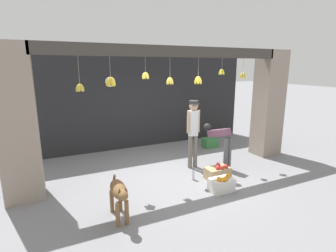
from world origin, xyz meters
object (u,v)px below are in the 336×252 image
water_bottle (193,175)px  fruit_crate_oranges (222,184)px  fruit_crate_apples (218,172)px  wall_clock (110,82)px  worker_stooping (220,140)px  produce_box_green (210,143)px  dog (119,192)px  shopkeeper (193,128)px

water_bottle → fruit_crate_oranges: bearing=-72.1°
fruit_crate_apples → wall_clock: (-1.70, 3.14, 1.97)m
fruit_crate_oranges → fruit_crate_apples: (0.32, 0.56, -0.00)m
worker_stooping → wall_clock: 3.64m
produce_box_green → water_bottle: size_ratio=1.70×
fruit_crate_oranges → water_bottle: 0.79m
dog → worker_stooping: bearing=114.4°
wall_clock → dog: bearing=-102.3°
produce_box_green → water_bottle: (-1.78, -1.93, -0.03)m
fruit_crate_apples → wall_clock: size_ratio=1.80×
fruit_crate_apples → produce_box_green: 2.44m
wall_clock → produce_box_green: bearing=-19.4°
fruit_crate_apples → produce_box_green: (1.22, 2.12, 0.00)m
shopkeeper → wall_clock: wall_clock is taller
shopkeeper → fruit_crate_apples: shopkeeper is taller
dog → shopkeeper: 2.83m
shopkeeper → produce_box_green: 2.09m
fruit_crate_oranges → wall_clock: wall_clock is taller
fruit_crate_oranges → fruit_crate_apples: bearing=60.7°
worker_stooping → produce_box_green: 1.85m
dog → water_bottle: (1.96, 0.84, -0.37)m
produce_box_green → worker_stooping: bearing=-116.4°
shopkeeper → produce_box_green: size_ratio=3.79×
shopkeeper → water_bottle: size_ratio=6.47×
worker_stooping → fruit_crate_apples: worker_stooping is taller
shopkeeper → wall_clock: (-1.51, 2.29, 1.08)m
dog → fruit_crate_apples: size_ratio=1.60×
dog → wall_clock: wall_clock is taller
shopkeeper → worker_stooping: size_ratio=1.58×
dog → water_bottle: 2.17m
shopkeeper → produce_box_green: (1.40, 1.27, -0.89)m
worker_stooping → produce_box_green: (0.78, 1.57, -0.58)m
shopkeeper → water_bottle: 1.20m
worker_stooping → produce_box_green: worker_stooping is taller
fruit_crate_apples → water_bottle: 0.59m
shopkeeper → fruit_crate_oranges: size_ratio=3.56×
fruit_crate_apples → water_bottle: fruit_crate_apples is taller
produce_box_green → wall_clock: 3.67m
dog → fruit_crate_oranges: size_ratio=1.86×
fruit_crate_apples → wall_clock: wall_clock is taller
fruit_crate_apples → wall_clock: 4.08m
fruit_crate_oranges → water_bottle: bearing=107.9°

